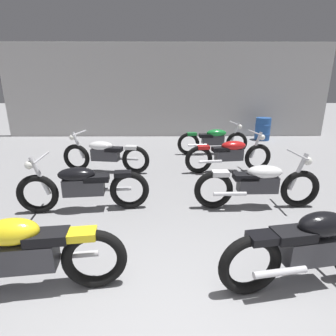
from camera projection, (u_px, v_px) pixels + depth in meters
The scene contains 9 objects.
back_wall at pixel (167, 91), 10.68m from camera, with size 12.89×0.24×3.60m, color #BCBAB7.
motorcycle_left_row_0 at pixel (25, 254), 2.64m from camera, with size 1.97×0.55×0.88m.
motorcycle_left_row_1 at pixel (83, 186), 4.44m from camera, with size 2.17×0.68×0.97m.
motorcycle_left_row_2 at pixel (105, 154), 6.46m from camera, with size 2.16×0.68×0.97m.
motorcycle_right_row_0 at pixel (311, 247), 2.75m from camera, with size 1.96×0.60×0.88m.
motorcycle_right_row_1 at pixel (258, 183), 4.55m from camera, with size 2.17×0.68×0.97m.
motorcycle_right_row_2 at pixel (230, 154), 6.47m from camera, with size 2.16×0.69×0.97m.
motorcycle_right_row_3 at pixel (213, 140), 8.13m from camera, with size 2.17×0.68×0.97m.
oil_drum at pixel (263, 129), 10.25m from camera, with size 0.59×0.59×0.85m.
Camera 1 is at (-0.04, -1.38, 2.06)m, focal length 28.58 mm.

